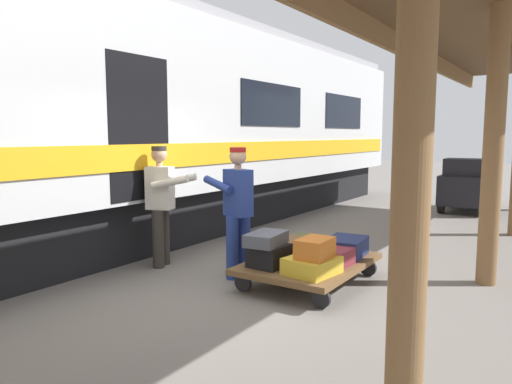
% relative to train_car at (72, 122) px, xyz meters
% --- Properties ---
extents(ground_plane, '(60.00, 60.00, 0.00)m').
position_rel_train_car_xyz_m(ground_plane, '(-3.58, -0.00, -2.06)').
color(ground_plane, slate).
extents(train_car, '(3.02, 20.25, 4.00)m').
position_rel_train_car_xyz_m(train_car, '(0.00, 0.00, 0.00)').
color(train_car, silver).
rests_on(train_car, ground_plane).
extents(luggage_cart, '(1.27, 1.79, 0.29)m').
position_rel_train_car_xyz_m(luggage_cart, '(-3.87, -0.55, -1.81)').
color(luggage_cart, brown).
rests_on(luggage_cart, ground_plane).
extents(suitcase_brown_leather, '(0.50, 0.59, 0.23)m').
position_rel_train_car_xyz_m(suitcase_brown_leather, '(-3.58, -0.55, -1.65)').
color(suitcase_brown_leather, brown).
rests_on(suitcase_brown_leather, luggage_cart).
extents(suitcase_yellow_case, '(0.57, 0.62, 0.19)m').
position_rel_train_car_xyz_m(suitcase_yellow_case, '(-4.16, -0.06, -1.67)').
color(suitcase_yellow_case, gold).
rests_on(suitcase_yellow_case, luggage_cart).
extents(suitcase_olive_duffel, '(0.49, 0.45, 0.19)m').
position_rel_train_car_xyz_m(suitcase_olive_duffel, '(-3.58, -1.04, -1.68)').
color(suitcase_olive_duffel, brown).
rests_on(suitcase_olive_duffel, luggage_cart).
extents(suitcase_navy_fabric, '(0.52, 0.66, 0.23)m').
position_rel_train_car_xyz_m(suitcase_navy_fabric, '(-4.16, -1.04, -1.65)').
color(suitcase_navy_fabric, navy).
rests_on(suitcase_navy_fabric, luggage_cart).
extents(suitcase_burgundy_valise, '(0.50, 0.50, 0.20)m').
position_rel_train_car_xyz_m(suitcase_burgundy_valise, '(-4.16, -0.55, -1.67)').
color(suitcase_burgundy_valise, maroon).
rests_on(suitcase_burgundy_valise, luggage_cart).
extents(suitcase_black_hardshell, '(0.41, 0.46, 0.26)m').
position_rel_train_car_xyz_m(suitcase_black_hardshell, '(-3.58, -0.06, -1.64)').
color(suitcase_black_hardshell, black).
rests_on(suitcase_black_hardshell, luggage_cart).
extents(suitcase_slate_roller, '(0.42, 0.59, 0.15)m').
position_rel_train_car_xyz_m(suitcase_slate_roller, '(-3.55, -0.04, -1.43)').
color(suitcase_slate_roller, '#4C515B').
rests_on(suitcase_slate_roller, suitcase_black_hardshell).
extents(suitcase_orange_carryall, '(0.33, 0.47, 0.22)m').
position_rel_train_car_xyz_m(suitcase_orange_carryall, '(-4.19, -0.05, -1.47)').
color(suitcase_orange_carryall, '#CC6B23').
rests_on(suitcase_orange_carryall, suitcase_yellow_case).
extents(porter_in_overalls, '(0.73, 0.55, 1.70)m').
position_rel_train_car_xyz_m(porter_in_overalls, '(-2.96, -0.27, -1.14)').
color(porter_in_overalls, navy).
rests_on(porter_in_overalls, ground_plane).
extents(porter_by_door, '(0.73, 0.58, 1.70)m').
position_rel_train_car_xyz_m(porter_by_door, '(-1.76, -0.12, -1.14)').
color(porter_by_door, '#332D28').
rests_on(porter_by_door, ground_plane).
extents(baggage_tug, '(1.15, 1.73, 1.30)m').
position_rel_train_car_xyz_m(baggage_tug, '(-4.45, -7.70, -1.43)').
color(baggage_tug, black).
rests_on(baggage_tug, ground_plane).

